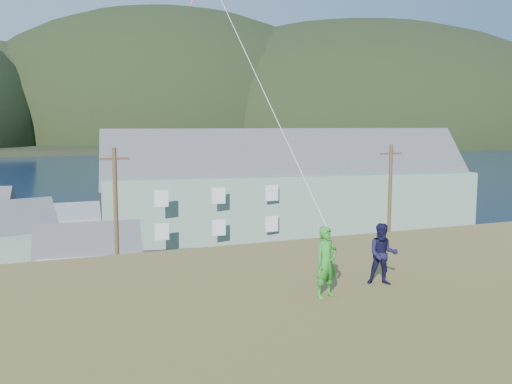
# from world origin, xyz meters

# --- Properties ---
(ground) EXTENTS (900.00, 900.00, 0.00)m
(ground) POSITION_xyz_m (0.00, 0.00, 0.00)
(ground) COLOR #0A1638
(ground) RESTS_ON ground
(grass_strip) EXTENTS (110.00, 8.00, 0.10)m
(grass_strip) POSITION_xyz_m (0.00, -2.00, 0.05)
(grass_strip) COLOR #4C3D19
(grass_strip) RESTS_ON ground
(waterfront_lot) EXTENTS (72.00, 36.00, 0.12)m
(waterfront_lot) POSITION_xyz_m (0.00, 17.00, 0.06)
(waterfront_lot) COLOR #28282B
(waterfront_lot) RESTS_ON ground
(wharf) EXTENTS (26.00, 14.00, 0.90)m
(wharf) POSITION_xyz_m (-6.00, 40.00, 0.45)
(wharf) COLOR gray
(wharf) RESTS_ON ground
(far_shore) EXTENTS (900.00, 320.00, 2.00)m
(far_shore) POSITION_xyz_m (0.00, 330.00, 1.00)
(far_shore) COLOR black
(far_shore) RESTS_ON ground
(far_hills) EXTENTS (760.00, 265.00, 143.00)m
(far_hills) POSITION_xyz_m (35.59, 279.38, 2.00)
(far_hills) COLOR black
(far_hills) RESTS_ON ground
(lodge) EXTENTS (37.40, 15.76, 12.75)m
(lodge) POSITION_xyz_m (18.66, 21.73, 4.90)
(lodge) COLOR slate
(lodge) RESTS_ON waterfront_lot
(shed_white) EXTENTS (7.24, 5.09, 5.48)m
(shed_white) POSITION_xyz_m (-2.01, 8.50, 2.13)
(shed_white) COLOR silver
(shed_white) RESTS_ON waterfront_lot
(utility_poles) EXTENTS (36.76, 0.24, 9.72)m
(utility_poles) POSITION_xyz_m (-1.30, 1.50, 4.91)
(utility_poles) COLOR #47331E
(utility_poles) RESTS_ON waterfront_lot
(kite_flyer_green) EXTENTS (0.67, 0.53, 1.64)m
(kite_flyer_green) POSITION_xyz_m (0.82, -18.59, 8.02)
(kite_flyer_green) COLOR #248223
(kite_flyer_green) RESTS_ON hillside
(kite_flyer_navy) EXTENTS (0.92, 0.85, 1.53)m
(kite_flyer_navy) POSITION_xyz_m (2.62, -18.19, 7.96)
(kite_flyer_navy) COLOR black
(kite_flyer_navy) RESTS_ON hillside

